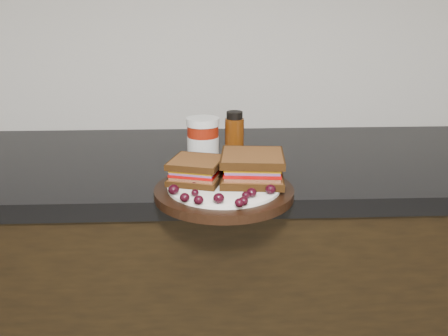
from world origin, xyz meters
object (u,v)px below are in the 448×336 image
(condiment_jar, at_px, (203,142))
(oil_bottle, at_px, (234,138))
(plate, at_px, (224,192))
(sandwich_left, at_px, (197,170))

(condiment_jar, xyz_separation_m, oil_bottle, (0.08, 0.01, 0.01))
(plate, relative_size, condiment_jar, 2.43)
(sandwich_left, height_order, oil_bottle, oil_bottle)
(sandwich_left, height_order, condiment_jar, condiment_jar)
(sandwich_left, xyz_separation_m, oil_bottle, (0.09, 0.19, 0.02))
(oil_bottle, bearing_deg, sandwich_left, -115.04)
(plate, distance_m, oil_bottle, 0.23)
(plate, xyz_separation_m, oil_bottle, (0.03, 0.22, 0.05))
(plate, height_order, sandwich_left, sandwich_left)
(condiment_jar, bearing_deg, sandwich_left, -94.51)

